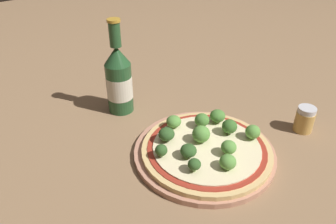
{
  "coord_description": "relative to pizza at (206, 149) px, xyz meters",
  "views": [
    {
      "loc": [
        -0.37,
        -0.39,
        0.44
      ],
      "look_at": [
        -0.04,
        0.08,
        0.06
      ],
      "focal_mm": 35.0,
      "sensor_mm": 36.0,
      "label": 1
    }
  ],
  "objects": [
    {
      "name": "broccoli_floret_9",
      "position": [
        -0.09,
        0.03,
        0.02
      ],
      "size": [
        0.02,
        0.02,
        0.03
      ],
      "color": "#89A866",
      "rests_on": "pizza"
    },
    {
      "name": "broccoli_floret_10",
      "position": [
        0.02,
        -0.04,
        0.02
      ],
      "size": [
        0.03,
        0.03,
        0.03
      ],
      "color": "#89A866",
      "rests_on": "pizza"
    },
    {
      "name": "pizza",
      "position": [
        0.0,
        0.0,
        0.0
      ],
      "size": [
        0.26,
        0.26,
        0.01
      ],
      "color": "tan",
      "rests_on": "plate"
    },
    {
      "name": "broccoli_floret_1",
      "position": [
        0.07,
        0.01,
        0.03
      ],
      "size": [
        0.03,
        0.03,
        0.03
      ],
      "color": "#89A866",
      "rests_on": "pizza"
    },
    {
      "name": "broccoli_floret_7",
      "position": [
        0.03,
        0.06,
        0.02
      ],
      "size": [
        0.03,
        0.03,
        0.03
      ],
      "color": "#89A866",
      "rests_on": "pizza"
    },
    {
      "name": "broccoli_floret_4",
      "position": [
        0.07,
        0.05,
        0.02
      ],
      "size": [
        0.03,
        0.03,
        0.03
      ],
      "color": "#89A866",
      "rests_on": "pizza"
    },
    {
      "name": "beer_bottle",
      "position": [
        -0.05,
        0.26,
        0.06
      ],
      "size": [
        0.06,
        0.06,
        0.23
      ],
      "color": "#234C28",
      "rests_on": "ground_plane"
    },
    {
      "name": "broccoli_floret_11",
      "position": [
        -0.05,
        0.06,
        0.02
      ],
      "size": [
        0.03,
        0.03,
        0.03
      ],
      "color": "#89A866",
      "rests_on": "pizza"
    },
    {
      "name": "ground_plane",
      "position": [
        0.02,
        0.02,
        -0.02
      ],
      "size": [
        3.0,
        3.0,
        0.0
      ],
      "primitive_type": "plane",
      "color": "#846647"
    },
    {
      "name": "pepper_shaker",
      "position": [
        0.24,
        -0.06,
        0.01
      ],
      "size": [
        0.04,
        0.04,
        0.06
      ],
      "color": "tan",
      "rests_on": "ground_plane"
    },
    {
      "name": "broccoli_floret_3",
      "position": [
        -0.05,
        -0.0,
        0.02
      ],
      "size": [
        0.03,
        0.03,
        0.03
      ],
      "color": "#89A866",
      "rests_on": "pizza"
    },
    {
      "name": "broccoli_floret_8",
      "position": [
        -0.01,
        0.09,
        0.02
      ],
      "size": [
        0.03,
        0.03,
        0.03
      ],
      "color": "#89A866",
      "rests_on": "pizza"
    },
    {
      "name": "broccoli_floret_0",
      "position": [
        0.0,
        0.02,
        0.03
      ],
      "size": [
        0.04,
        0.04,
        0.04
      ],
      "color": "#89A866",
      "rests_on": "pizza"
    },
    {
      "name": "broccoli_floret_2",
      "position": [
        -0.07,
        -0.04,
        0.02
      ],
      "size": [
        0.02,
        0.02,
        0.03
      ],
      "color": "#89A866",
      "rests_on": "pizza"
    },
    {
      "name": "broccoli_floret_6",
      "position": [
        -0.01,
        -0.07,
        0.02
      ],
      "size": [
        0.03,
        0.03,
        0.03
      ],
      "color": "#89A866",
      "rests_on": "pizza"
    },
    {
      "name": "plate",
      "position": [
        0.0,
        0.01,
        -0.01
      ],
      "size": [
        0.28,
        0.28,
        0.01
      ],
      "color": "tan",
      "rests_on": "ground_plane"
    },
    {
      "name": "broccoli_floret_5",
      "position": [
        0.09,
        -0.03,
        0.02
      ],
      "size": [
        0.03,
        0.03,
        0.03
      ],
      "color": "#89A866",
      "rests_on": "pizza"
    }
  ]
}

